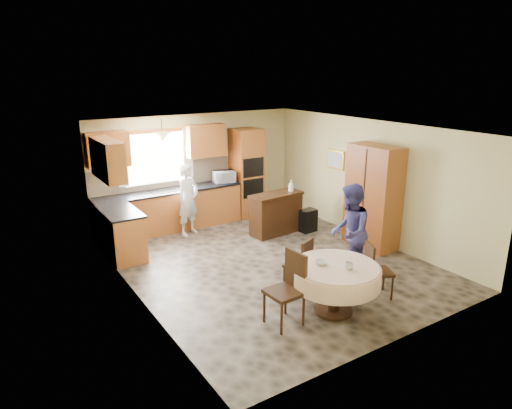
{
  "coord_description": "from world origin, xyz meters",
  "views": [
    {
      "loc": [
        -4.45,
        -6.46,
        3.51
      ],
      "look_at": [
        -0.11,
        0.3,
        1.08
      ],
      "focal_mm": 32.0,
      "sensor_mm": 36.0,
      "label": 1
    }
  ],
  "objects_px": {
    "chair_left": "(289,285)",
    "person_sink": "(188,200)",
    "cupboard": "(373,197)",
    "chair_right": "(375,267)",
    "sideboard": "(276,215)",
    "chair_back": "(302,262)",
    "oven_tower": "(247,173)",
    "dining_table": "(335,276)",
    "person_dining": "(350,232)"
  },
  "relations": [
    {
      "from": "chair_left",
      "to": "person_sink",
      "type": "relative_size",
      "value": 0.68
    },
    {
      "from": "dining_table",
      "to": "chair_back",
      "type": "bearing_deg",
      "value": 86.44
    },
    {
      "from": "person_dining",
      "to": "oven_tower",
      "type": "bearing_deg",
      "value": -137.08
    },
    {
      "from": "cupboard",
      "to": "dining_table",
      "type": "distance_m",
      "value": 2.93
    },
    {
      "from": "oven_tower",
      "to": "chair_back",
      "type": "height_order",
      "value": "oven_tower"
    },
    {
      "from": "oven_tower",
      "to": "chair_right",
      "type": "relative_size",
      "value": 2.37
    },
    {
      "from": "chair_left",
      "to": "sideboard",
      "type": "bearing_deg",
      "value": 144.59
    },
    {
      "from": "person_sink",
      "to": "person_dining",
      "type": "xyz_separation_m",
      "value": [
        1.41,
        -3.44,
        0.05
      ]
    },
    {
      "from": "chair_right",
      "to": "person_sink",
      "type": "relative_size",
      "value": 0.58
    },
    {
      "from": "dining_table",
      "to": "chair_left",
      "type": "relative_size",
      "value": 1.24
    },
    {
      "from": "sideboard",
      "to": "oven_tower",
      "type": "bearing_deg",
      "value": 79.89
    },
    {
      "from": "cupboard",
      "to": "sideboard",
      "type": "bearing_deg",
      "value": 126.87
    },
    {
      "from": "cupboard",
      "to": "chair_left",
      "type": "relative_size",
      "value": 1.95
    },
    {
      "from": "cupboard",
      "to": "chair_right",
      "type": "bearing_deg",
      "value": -134.77
    },
    {
      "from": "oven_tower",
      "to": "chair_back",
      "type": "xyz_separation_m",
      "value": [
        -1.29,
        -3.82,
        -0.58
      ]
    },
    {
      "from": "cupboard",
      "to": "person_sink",
      "type": "height_order",
      "value": "cupboard"
    },
    {
      "from": "dining_table",
      "to": "chair_right",
      "type": "xyz_separation_m",
      "value": [
        0.86,
        0.02,
        -0.09
      ]
    },
    {
      "from": "dining_table",
      "to": "chair_back",
      "type": "distance_m",
      "value": 0.86
    },
    {
      "from": "oven_tower",
      "to": "sideboard",
      "type": "height_order",
      "value": "oven_tower"
    },
    {
      "from": "oven_tower",
      "to": "chair_left",
      "type": "height_order",
      "value": "oven_tower"
    },
    {
      "from": "oven_tower",
      "to": "person_sink",
      "type": "height_order",
      "value": "oven_tower"
    },
    {
      "from": "sideboard",
      "to": "chair_left",
      "type": "bearing_deg",
      "value": -126.78
    },
    {
      "from": "oven_tower",
      "to": "person_sink",
      "type": "distance_m",
      "value": 1.84
    },
    {
      "from": "chair_back",
      "to": "person_dining",
      "type": "distance_m",
      "value": 1.01
    },
    {
      "from": "oven_tower",
      "to": "chair_left",
      "type": "distance_m",
      "value": 5.01
    },
    {
      "from": "chair_right",
      "to": "person_sink",
      "type": "height_order",
      "value": "person_sink"
    },
    {
      "from": "dining_table",
      "to": "person_sink",
      "type": "height_order",
      "value": "person_sink"
    },
    {
      "from": "person_sink",
      "to": "sideboard",
      "type": "bearing_deg",
      "value": -53.69
    },
    {
      "from": "cupboard",
      "to": "person_sink",
      "type": "relative_size",
      "value": 1.33
    },
    {
      "from": "chair_back",
      "to": "person_sink",
      "type": "distance_m",
      "value": 3.4
    },
    {
      "from": "chair_back",
      "to": "chair_right",
      "type": "height_order",
      "value": "chair_right"
    },
    {
      "from": "person_sink",
      "to": "chair_back",
      "type": "bearing_deg",
      "value": -104.4
    },
    {
      "from": "sideboard",
      "to": "chair_right",
      "type": "height_order",
      "value": "chair_right"
    },
    {
      "from": "cupboard",
      "to": "chair_right",
      "type": "xyz_separation_m",
      "value": [
        -1.56,
        -1.57,
        -0.54
      ]
    },
    {
      "from": "dining_table",
      "to": "oven_tower",
      "type": "bearing_deg",
      "value": 73.88
    },
    {
      "from": "oven_tower",
      "to": "cupboard",
      "type": "relative_size",
      "value": 1.03
    },
    {
      "from": "sideboard",
      "to": "chair_right",
      "type": "xyz_separation_m",
      "value": [
        -0.35,
        -3.19,
        0.07
      ]
    },
    {
      "from": "cupboard",
      "to": "chair_back",
      "type": "height_order",
      "value": "cupboard"
    },
    {
      "from": "oven_tower",
      "to": "person_dining",
      "type": "distance_m",
      "value": 3.93
    },
    {
      "from": "chair_left",
      "to": "person_sink",
      "type": "height_order",
      "value": "person_sink"
    },
    {
      "from": "sideboard",
      "to": "chair_right",
      "type": "distance_m",
      "value": 3.21
    },
    {
      "from": "oven_tower",
      "to": "chair_back",
      "type": "distance_m",
      "value": 4.07
    },
    {
      "from": "oven_tower",
      "to": "person_sink",
      "type": "xyz_separation_m",
      "value": [
        -1.76,
        -0.46,
        -0.28
      ]
    },
    {
      "from": "person_dining",
      "to": "cupboard",
      "type": "bearing_deg",
      "value": 168.55
    },
    {
      "from": "sideboard",
      "to": "cupboard",
      "type": "xyz_separation_m",
      "value": [
        1.21,
        -1.62,
        0.61
      ]
    },
    {
      "from": "chair_left",
      "to": "person_sink",
      "type": "distance_m",
      "value": 4.09
    },
    {
      "from": "cupboard",
      "to": "chair_right",
      "type": "distance_m",
      "value": 2.28
    },
    {
      "from": "cupboard",
      "to": "chair_back",
      "type": "bearing_deg",
      "value": -162.45
    },
    {
      "from": "chair_back",
      "to": "chair_right",
      "type": "distance_m",
      "value": 1.15
    },
    {
      "from": "oven_tower",
      "to": "person_dining",
      "type": "bearing_deg",
      "value": -95.12
    }
  ]
}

